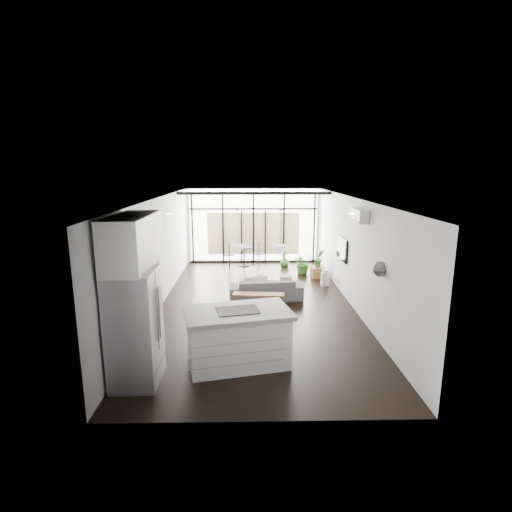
{
  "coord_description": "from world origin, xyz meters",
  "views": [
    {
      "loc": [
        -0.22,
        -10.04,
        3.52
      ],
      "look_at": [
        0.0,
        0.3,
        1.25
      ],
      "focal_mm": 28.0,
      "sensor_mm": 36.0,
      "label": 1
    }
  ],
  "objects_px": {
    "pouf": "(261,280)",
    "milk_can": "(325,277)",
    "fridge": "(135,328)",
    "island": "(238,337)",
    "sofa": "(266,285)",
    "console_bench": "(259,301)",
    "tv": "(342,249)"
  },
  "relations": [
    {
      "from": "console_bench",
      "to": "milk_can",
      "type": "height_order",
      "value": "milk_can"
    },
    {
      "from": "fridge",
      "to": "sofa",
      "type": "distance_m",
      "value": 4.95
    },
    {
      "from": "fridge",
      "to": "pouf",
      "type": "distance_m",
      "value": 6.08
    },
    {
      "from": "pouf",
      "to": "milk_can",
      "type": "distance_m",
      "value": 1.98
    },
    {
      "from": "console_bench",
      "to": "sofa",
      "type": "bearing_deg",
      "value": 80.31
    },
    {
      "from": "island",
      "to": "pouf",
      "type": "height_order",
      "value": "island"
    },
    {
      "from": "fridge",
      "to": "milk_can",
      "type": "bearing_deg",
      "value": 52.8
    },
    {
      "from": "milk_can",
      "to": "island",
      "type": "bearing_deg",
      "value": -117.12
    },
    {
      "from": "console_bench",
      "to": "milk_can",
      "type": "distance_m",
      "value": 2.96
    },
    {
      "from": "milk_can",
      "to": "tv",
      "type": "xyz_separation_m",
      "value": [
        0.31,
        -0.72,
        1.05
      ]
    },
    {
      "from": "pouf",
      "to": "sofa",
      "type": "bearing_deg",
      "value": -85.37
    },
    {
      "from": "island",
      "to": "pouf",
      "type": "relative_size",
      "value": 4.29
    },
    {
      "from": "island",
      "to": "sofa",
      "type": "distance_m",
      "value": 3.79
    },
    {
      "from": "island",
      "to": "console_bench",
      "type": "height_order",
      "value": "island"
    },
    {
      "from": "island",
      "to": "milk_can",
      "type": "xyz_separation_m",
      "value": [
        2.55,
        4.99,
        -0.26
      ]
    },
    {
      "from": "console_bench",
      "to": "pouf",
      "type": "xyz_separation_m",
      "value": [
        0.12,
        2.1,
        -0.03
      ]
    },
    {
      "from": "console_bench",
      "to": "island",
      "type": "bearing_deg",
      "value": -93.46
    },
    {
      "from": "tv",
      "to": "sofa",
      "type": "bearing_deg",
      "value": -166.17
    },
    {
      "from": "island",
      "to": "pouf",
      "type": "xyz_separation_m",
      "value": [
        0.57,
        5.0,
        -0.34
      ]
    },
    {
      "from": "island",
      "to": "sofa",
      "type": "xyz_separation_m",
      "value": [
        0.68,
        3.72,
        -0.13
      ]
    },
    {
      "from": "milk_can",
      "to": "tv",
      "type": "relative_size",
      "value": 0.46
    },
    {
      "from": "island",
      "to": "tv",
      "type": "distance_m",
      "value": 5.19
    },
    {
      "from": "fridge",
      "to": "milk_can",
      "type": "height_order",
      "value": "fridge"
    },
    {
      "from": "console_bench",
      "to": "pouf",
      "type": "bearing_deg",
      "value": 92.18
    },
    {
      "from": "island",
      "to": "sofa",
      "type": "bearing_deg",
      "value": 67.08
    },
    {
      "from": "sofa",
      "to": "console_bench",
      "type": "xyz_separation_m",
      "value": [
        -0.22,
        -0.82,
        -0.18
      ]
    },
    {
      "from": "sofa",
      "to": "tv",
      "type": "xyz_separation_m",
      "value": [
        2.19,
        0.54,
        0.91
      ]
    },
    {
      "from": "island",
      "to": "fridge",
      "type": "relative_size",
      "value": 0.98
    },
    {
      "from": "sofa",
      "to": "pouf",
      "type": "bearing_deg",
      "value": -90.2
    },
    {
      "from": "island",
      "to": "sofa",
      "type": "relative_size",
      "value": 0.95
    },
    {
      "from": "sofa",
      "to": "milk_can",
      "type": "xyz_separation_m",
      "value": [
        1.88,
        1.26,
        -0.14
      ]
    },
    {
      "from": "console_bench",
      "to": "milk_can",
      "type": "xyz_separation_m",
      "value": [
        2.1,
        2.09,
        0.04
      ]
    }
  ]
}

